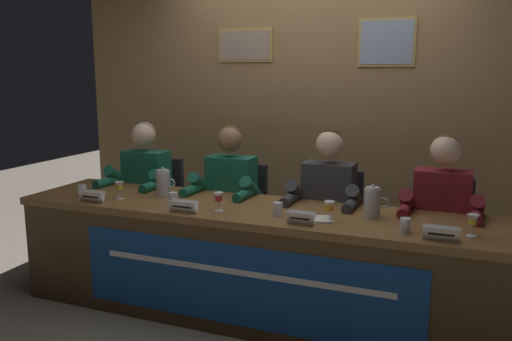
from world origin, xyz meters
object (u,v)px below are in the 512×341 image
Objects in this scene: chair_far_left at (156,214)px; document_stack_center_right at (314,219)px; nameplate_center_left at (183,206)px; chair_center_right at (332,234)px; chair_far_right at (440,247)px; juice_glass_center_left at (219,198)px; chair_center_left at (238,223)px; water_pitcher_left_side at (163,183)px; water_pitcher_right_side at (372,203)px; nameplate_center_right at (301,218)px; nameplate_far_left at (92,196)px; water_cup_far_right at (405,226)px; water_cup_far_left at (82,191)px; juice_glass_far_left at (119,187)px; panelist_far_right at (441,215)px; water_cup_center_left at (173,199)px; nameplate_far_right at (441,234)px; conference_table at (250,247)px; juice_glass_far_right at (473,221)px; water_cup_center_right at (278,210)px; panelist_far_left at (141,187)px; panelist_center_right at (326,204)px; juice_glass_center_right at (330,207)px.

document_stack_center_right is at bearing -24.00° from chair_far_left.
nameplate_center_left is 0.21× the size of chair_center_right.
chair_far_left is 1.00× the size of chair_far_right.
chair_center_right is at bearing 52.09° from juice_glass_center_left.
chair_center_left and chair_far_right have the same top height.
water_pitcher_right_side is at bearing -0.97° from water_pitcher_left_side.
nameplate_center_right is at bearing -109.72° from document_stack_center_right.
water_cup_far_right is (2.09, 0.07, -0.00)m from nameplate_far_left.
water_pitcher_left_side is 0.88× the size of document_stack_center_right.
nameplate_far_left is at bearing -31.55° from water_cup_far_left.
juice_glass_far_left is 0.75× the size of nameplate_center_right.
nameplate_center_left is 0.92× the size of water_pitcher_left_side.
document_stack_center_right is at bearing 9.90° from nameplate_center_left.
document_stack_center_right is (-0.55, 0.07, -0.03)m from water_cup_far_right.
nameplate_far_left is 0.72m from nameplate_center_left.
nameplate_center_right is at bearing -140.21° from panelist_far_right.
water_pitcher_right_side is at bearing 30.11° from document_stack_center_right.
water_cup_center_left is 0.09× the size of chair_far_right.
nameplate_far_left is at bearing -174.88° from document_stack_center_right.
nameplate_far_left is 0.93m from juice_glass_center_left.
panelist_far_right is at bearing 35.42° from document_stack_center_right.
nameplate_center_right is at bearing 178.89° from nameplate_far_right.
panelist_far_right is 6.49× the size of nameplate_far_right.
document_stack_center_right is (-0.71, -0.50, 0.03)m from panelist_far_right.
chair_center_right is at bearing 180.00° from chair_far_right.
water_pitcher_right_side is (1.14, -0.52, 0.40)m from chair_center_left.
conference_table is at bearing 2.92° from water_cup_far_left.
nameplate_far_right is at bearing -2.43° from water_cup_far_left.
water_cup_center_right is at bearing 179.99° from juice_glass_far_right.
water_pitcher_right_side is at bearing -54.19° from chair_center_right.
juice_glass_far_right is (1.33, -0.02, 0.33)m from conference_table.
water_cup_far_right is (2.12, -0.57, 0.06)m from panelist_far_left.
water_pitcher_right_side is at bearing 16.06° from nameplate_center_left.
panelist_center_right is 0.83m from water_cup_far_right.
juice_glass_center_right is at bearing 167.22° from nameplate_far_right.
nameplate_center_left is at bearing -151.03° from chair_far_right.
nameplate_center_right is 0.20m from juice_glass_center_right.
chair_far_right reaches higher than nameplate_far_left.
nameplate_center_right is 0.98m from panelist_far_right.
juice_glass_far_right is (2.61, 0.04, 0.05)m from water_cup_far_left.
panelist_far_left is (-0.00, -0.20, 0.28)m from chair_far_left.
nameplate_far_left is 1.14× the size of nameplate_center_right.
nameplate_far_left is 0.21× the size of chair_center_right.
water_cup_far_right is (-0.35, -0.07, -0.05)m from juice_glass_far_right.
juice_glass_far_right is (2.47, -0.70, 0.39)m from chair_far_left.
nameplate_far_left and nameplate_center_right have the same top height.
chair_far_left reaches higher than nameplate_center_left.
water_cup_far_right is 0.40× the size of water_pitcher_right_side.
panelist_far_left is 2.52m from juice_glass_far_right.
panelist_center_right reaches higher than nameplate_far_right.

